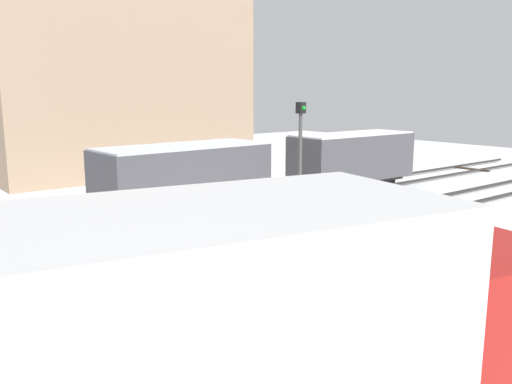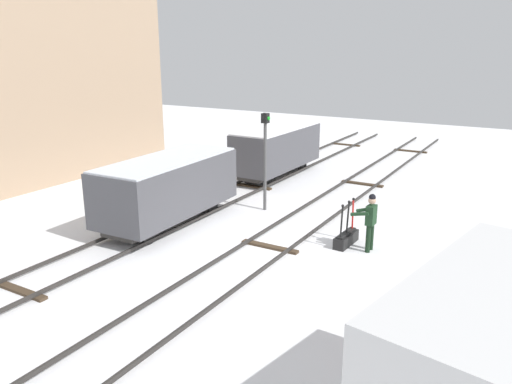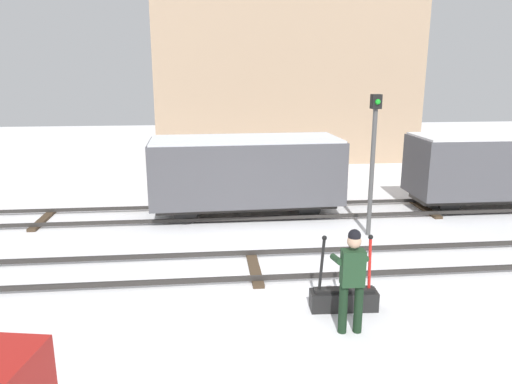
% 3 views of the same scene
% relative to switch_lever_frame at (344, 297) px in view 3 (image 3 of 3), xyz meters
% --- Properties ---
extents(ground_plane, '(60.00, 60.00, 0.00)m').
position_rel_switch_lever_frame_xyz_m(ground_plane, '(-1.47, 1.97, -0.25)').
color(ground_plane, white).
extents(track_main_line, '(44.00, 1.94, 0.18)m').
position_rel_switch_lever_frame_xyz_m(track_main_line, '(-1.47, 1.97, -0.14)').
color(track_main_line, '#2D2B28').
rests_on(track_main_line, ground_plane).
extents(track_siding_near, '(44.00, 1.94, 0.18)m').
position_rel_switch_lever_frame_xyz_m(track_siding_near, '(-1.47, 6.12, -0.13)').
color(track_siding_near, '#2D2B28').
rests_on(track_siding_near, ground_plane).
extents(switch_lever_frame, '(1.26, 0.42, 1.45)m').
position_rel_switch_lever_frame_xyz_m(switch_lever_frame, '(0.00, 0.00, 0.00)').
color(switch_lever_frame, black).
rests_on(switch_lever_frame, ground_plane).
extents(rail_worker, '(0.56, 0.71, 1.83)m').
position_rel_switch_lever_frame_xyz_m(rail_worker, '(-0.12, -0.77, 0.79)').
color(rail_worker, black).
rests_on(rail_worker, ground_plane).
extents(signal_post, '(0.24, 0.32, 3.74)m').
position_rel_switch_lever_frame_xyz_m(signal_post, '(1.82, 4.00, 2.05)').
color(signal_post, '#4C4C4C').
rests_on(signal_post, ground_plane).
extents(apartment_building, '(12.69, 5.67, 11.61)m').
position_rel_switch_lever_frame_xyz_m(apartment_building, '(1.45, 16.74, 5.56)').
color(apartment_building, tan).
rests_on(apartment_building, ground_plane).
extents(freight_car_back_track, '(5.70, 2.41, 2.39)m').
position_rel_switch_lever_frame_xyz_m(freight_car_back_track, '(-1.32, 6.12, 1.13)').
color(freight_car_back_track, '#2D2B28').
rests_on(freight_car_back_track, ground_plane).
extents(freight_car_mid_siding, '(5.59, 2.05, 2.37)m').
position_rel_switch_lever_frame_xyz_m(freight_car_mid_siding, '(6.74, 6.12, 1.12)').
color(freight_car_mid_siding, '#2D2B28').
rests_on(freight_car_mid_siding, ground_plane).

